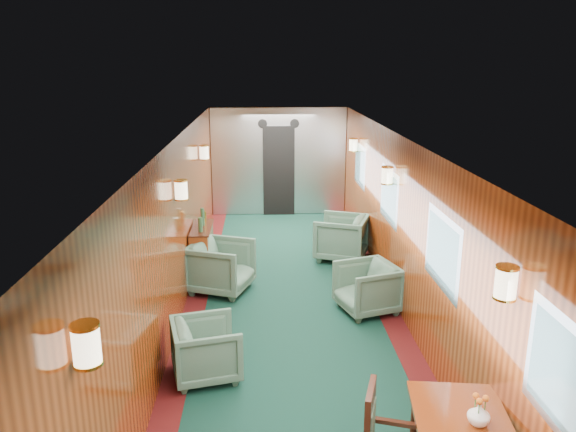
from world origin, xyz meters
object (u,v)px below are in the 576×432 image
(armchair_left_near, at_px, (206,349))
(credenza, at_px, (202,252))
(armchair_right_far, at_px, (341,237))
(armchair_left_far, at_px, (221,267))
(armchair_right_near, at_px, (367,288))

(armchair_left_near, bearing_deg, credenza, -7.08)
(armchair_left_near, relative_size, armchair_right_far, 0.84)
(armchair_left_near, xyz_separation_m, armchair_left_far, (0.00, 2.40, 0.06))
(armchair_left_near, relative_size, armchair_left_far, 0.84)
(armchair_left_far, bearing_deg, armchair_right_far, -35.98)
(armchair_right_far, bearing_deg, armchair_left_near, -7.99)
(credenza, height_order, armchair_left_near, credenza)
(armchair_right_far, bearing_deg, armchair_left_far, -35.89)
(armchair_left_near, bearing_deg, armchair_left_far, -13.65)
(armchair_left_near, height_order, armchair_left_far, armchair_left_far)
(credenza, relative_size, armchair_right_near, 1.51)
(credenza, relative_size, armchair_left_far, 1.34)
(credenza, height_order, armchair_left_far, credenza)
(credenza, xyz_separation_m, armchair_right_near, (2.39, -1.32, -0.10))
(armchair_left_far, xyz_separation_m, armchair_right_far, (2.00, 1.34, 0.00))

